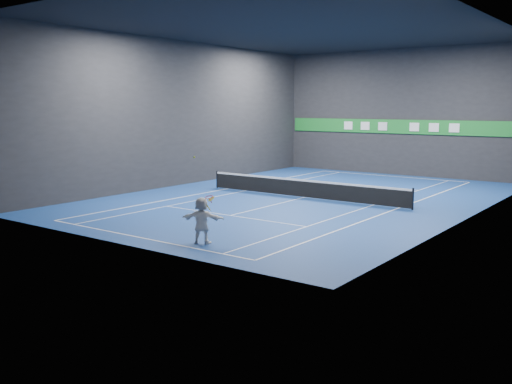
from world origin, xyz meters
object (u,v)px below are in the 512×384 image
Objects in this scene: player at (202,220)px; tennis_net at (304,188)px; tennis_ball at (194,157)px; tennis_racket at (209,199)px.

tennis_net is at bearing -101.76° from player.
tennis_ball is at bearing -28.75° from player.
tennis_racket is at bearing 1.88° from tennis_ball.
tennis_ball is 0.12× the size of tennis_racket.
tennis_net is (-2.19, 11.15, -2.61)m from tennis_ball.
tennis_ball is at bearing -78.88° from tennis_net.
player is 0.89m from tennis_racket.
player is at bearing -4.21° from tennis_ball.
tennis_racket reaches higher than player.
player is 0.14× the size of tennis_net.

